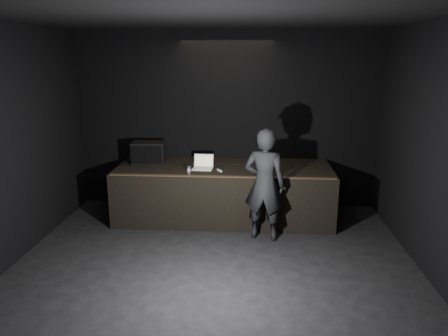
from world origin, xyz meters
The scene contains 11 objects.
ground centered at (0.00, 0.00, 0.00)m, with size 7.00×7.00×0.00m, color black.
room_walls centered at (0.00, 0.00, 2.02)m, with size 6.10×7.10×3.52m.
stage_riser centered at (0.00, 2.73, 0.50)m, with size 4.00×1.50×1.00m, color black.
riser_lip centered at (0.00, 2.02, 1.01)m, with size 3.92×0.10×0.01m, color brown.
stage_monitor centered at (-1.47, 2.93, 1.20)m, with size 0.63×0.47×0.41m.
cable centered at (-0.21, 2.89, 1.01)m, with size 0.02×0.02×1.03m, color black.
laptop centered at (-0.38, 2.57, 1.06)m, with size 0.38×0.34×0.25m.
beer_can centered at (-0.58, 2.14, 1.08)m, with size 0.06×0.06×0.15m.
plastic_cup centered at (-0.52, 3.07, 1.05)m, with size 0.07×0.07×0.09m, color white.
wii_remote centered at (-0.06, 2.39, 1.01)m, with size 0.04×0.15×0.03m, color white.
person centered at (0.74, 1.78, 0.95)m, with size 0.69×0.45×1.89m, color black.
Camera 1 is at (0.54, -5.17, 3.03)m, focal length 35.00 mm.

